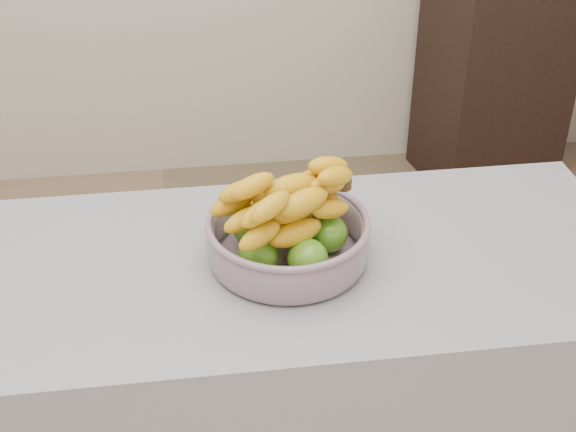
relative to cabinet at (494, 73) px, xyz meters
name	(u,v)px	position (x,y,z in m)	size (l,w,h in m)	color
cabinet	(494,73)	(0.00, 0.00, 0.00)	(0.54, 0.43, 0.96)	black
fruit_bowl	(288,233)	(-1.13, -1.78, 0.48)	(0.32, 0.32, 0.19)	#98A5B6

